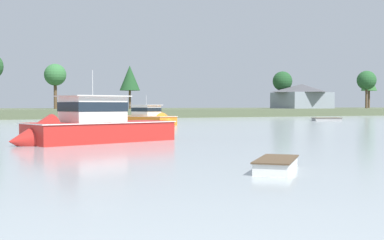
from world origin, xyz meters
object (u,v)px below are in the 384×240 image
Objects in this scene: dinghy_white at (276,167)px; dinghy_grey at (327,120)px; cruiser_red at (85,132)px; cruiser_orange at (150,121)px.

dinghy_grey is at bearing 48.80° from dinghy_white.
cruiser_orange is at bearing 61.78° from cruiser_red.
cruiser_red reaches higher than dinghy_grey.
cruiser_orange is (9.25, 37.60, 0.35)m from dinghy_white.
cruiser_red reaches higher than cruiser_orange.
dinghy_white is at bearing -79.12° from cruiser_red.
cruiser_red is at bearing -145.89° from dinghy_grey.
dinghy_white is 55.37m from dinghy_grey.
dinghy_grey is at bearing 34.11° from cruiser_red.
dinghy_grey is (39.35, 26.66, -0.46)m from cruiser_red.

